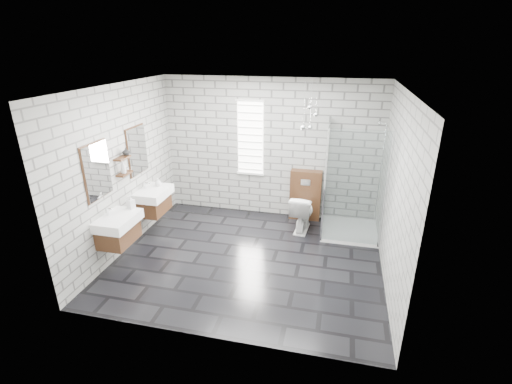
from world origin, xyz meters
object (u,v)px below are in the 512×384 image
(vanity_right, at_px, (152,194))
(shower_enclosure, at_px, (346,209))
(vanity_left, at_px, (116,222))
(toilet, at_px, (302,212))
(cistern_panel, at_px, (305,195))

(vanity_right, distance_m, shower_enclosure, 3.49)
(vanity_right, bearing_deg, vanity_left, -90.00)
(vanity_left, relative_size, vanity_right, 1.00)
(vanity_right, height_order, shower_enclosure, shower_enclosure)
(toilet, bearing_deg, cistern_panel, -85.36)
(vanity_left, relative_size, cistern_panel, 1.57)
(shower_enclosure, height_order, toilet, shower_enclosure)
(shower_enclosure, bearing_deg, cistern_panel, 146.36)
(vanity_left, height_order, shower_enclosure, shower_enclosure)
(vanity_right, xyz_separation_m, toilet, (2.63, 0.71, -0.41))
(vanity_left, xyz_separation_m, shower_enclosure, (3.41, 1.81, -0.25))
(vanity_left, distance_m, vanity_right, 1.12)
(vanity_left, distance_m, cistern_panel, 3.52)
(cistern_panel, height_order, shower_enclosure, shower_enclosure)
(vanity_right, xyz_separation_m, cistern_panel, (2.63, 1.20, -0.26))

